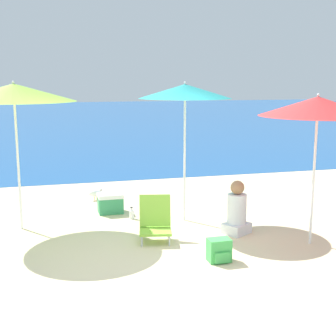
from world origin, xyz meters
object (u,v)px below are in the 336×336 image
(water_bottle, at_px, (132,214))
(seagull, at_px, (96,193))
(beach_umbrella_red, at_px, (318,106))
(backpack_green, at_px, (219,250))
(beach_umbrella_lime, at_px, (14,93))
(beach_umbrella_teal, at_px, (185,92))
(person_seated_near, at_px, (237,211))
(beach_chair_lime, at_px, (155,220))
(cooler_box, at_px, (110,203))

(water_bottle, relative_size, seagull, 0.76)
(beach_umbrella_red, distance_m, backpack_green, 2.40)
(seagull, bearing_deg, beach_umbrella_lime, -131.73)
(beach_umbrella_teal, height_order, person_seated_near, beach_umbrella_teal)
(backpack_green, height_order, water_bottle, backpack_green)
(beach_umbrella_red, height_order, water_bottle, beach_umbrella_red)
(beach_chair_lime, bearing_deg, water_bottle, 109.05)
(person_seated_near, height_order, backpack_green, person_seated_near)
(beach_umbrella_red, height_order, backpack_green, beach_umbrella_red)
(beach_umbrella_teal, xyz_separation_m, seagull, (-1.29, 1.73, -2.01))
(beach_umbrella_lime, distance_m, beach_chair_lime, 2.88)
(water_bottle, bearing_deg, seagull, 107.48)
(backpack_green, bearing_deg, cooler_box, 111.68)
(backpack_green, bearing_deg, person_seated_near, 56.21)
(beach_umbrella_teal, distance_m, person_seated_near, 2.08)
(beach_umbrella_red, relative_size, beach_umbrella_teal, 0.93)
(beach_umbrella_lime, distance_m, seagull, 2.85)
(backpack_green, bearing_deg, beach_chair_lime, 120.76)
(beach_chair_lime, height_order, cooler_box, beach_chair_lime)
(seagull, bearing_deg, person_seated_near, -54.28)
(beach_umbrella_lime, bearing_deg, seagull, 48.27)
(beach_umbrella_teal, height_order, cooler_box, beach_umbrella_teal)
(backpack_green, xyz_separation_m, water_bottle, (-0.75, 2.18, -0.07))
(beach_umbrella_teal, distance_m, water_bottle, 2.26)
(beach_umbrella_teal, relative_size, beach_chair_lime, 3.53)
(beach_chair_lime, relative_size, cooler_box, 1.49)
(beach_umbrella_lime, bearing_deg, beach_umbrella_teal, -4.89)
(beach_chair_lime, bearing_deg, beach_umbrella_teal, 62.10)
(beach_umbrella_lime, distance_m, water_bottle, 2.74)
(beach_umbrella_red, xyz_separation_m, water_bottle, (-2.27, 1.88, -1.90))
(person_seated_near, height_order, seagull, person_seated_near)
(person_seated_near, bearing_deg, beach_umbrella_lime, -139.52)
(seagull, bearing_deg, beach_chair_lime, -77.09)
(backpack_green, bearing_deg, beach_umbrella_red, 11.10)
(beach_umbrella_teal, relative_size, backpack_green, 7.56)
(water_bottle, bearing_deg, beach_chair_lime, -82.97)
(beach_chair_lime, bearing_deg, beach_umbrella_red, -6.90)
(person_seated_near, bearing_deg, beach_umbrella_red, 19.74)
(beach_chair_lime, relative_size, water_bottle, 3.18)
(person_seated_near, relative_size, seagull, 3.10)
(beach_chair_lime, height_order, water_bottle, beach_chair_lime)
(beach_chair_lime, relative_size, seagull, 2.43)
(cooler_box, relative_size, seagull, 1.64)
(beach_umbrella_teal, relative_size, water_bottle, 11.25)
(beach_umbrella_lime, xyz_separation_m, person_seated_near, (3.22, -1.10, -1.80))
(beach_umbrella_red, relative_size, beach_chair_lime, 3.30)
(person_seated_near, xyz_separation_m, backpack_green, (-0.67, -1.00, -0.20))
(beach_umbrella_lime, xyz_separation_m, water_bottle, (1.79, 0.08, -2.06))
(beach_umbrella_teal, distance_m, beach_umbrella_lime, 2.65)
(beach_umbrella_teal, height_order, backpack_green, beach_umbrella_teal)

